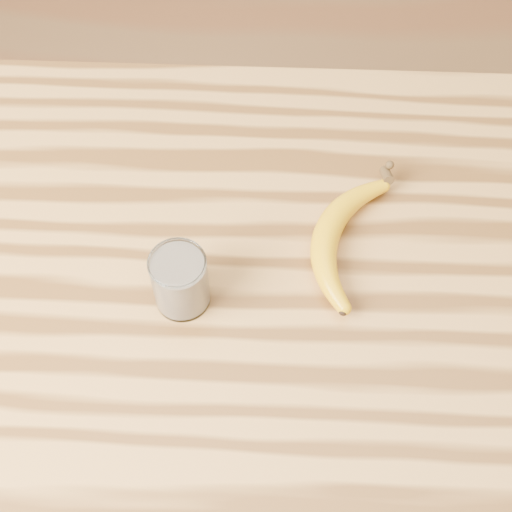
{
  "coord_description": "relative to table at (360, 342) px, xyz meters",
  "views": [
    {
      "loc": [
        -0.13,
        -0.43,
        1.68
      ],
      "look_at": [
        -0.15,
        0.04,
        0.93
      ],
      "focal_mm": 50.0,
      "sensor_mm": 36.0,
      "label": 1
    }
  ],
  "objects": [
    {
      "name": "banana",
      "position": [
        -0.06,
        0.08,
        0.15
      ],
      "size": [
        0.19,
        0.31,
        0.04
      ],
      "primitive_type": null,
      "rotation": [
        0.0,
        0.0,
        -0.3
      ],
      "color": "#E2A50B",
      "rests_on": "table"
    },
    {
      "name": "smoothie_glass",
      "position": [
        -0.24,
        -0.01,
        0.17
      ],
      "size": [
        0.07,
        0.07,
        0.09
      ],
      "color": "white",
      "rests_on": "table"
    },
    {
      "name": "table",
      "position": [
        0.0,
        0.0,
        0.0
      ],
      "size": [
        1.2,
        0.8,
        0.9
      ],
      "color": "#B98340",
      "rests_on": "ground"
    }
  ]
}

